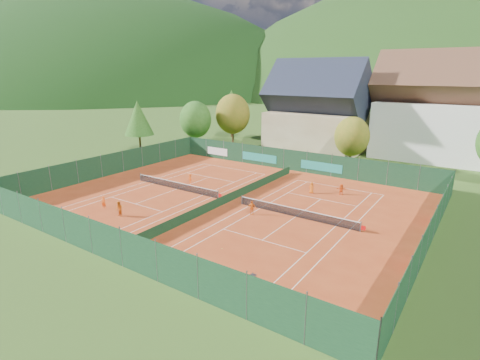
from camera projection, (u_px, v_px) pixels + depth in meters
name	position (u px, v px, depth m)	size (l,w,h in m)	color
ground	(230.00, 202.00, 41.27)	(600.00, 600.00, 0.00)	#2D4E18
clay_pad	(230.00, 202.00, 41.26)	(40.00, 32.00, 0.01)	#A43A18
court_markings_left	(177.00, 189.00, 45.58)	(11.03, 23.83, 0.00)	white
court_markings_right	(295.00, 217.00, 36.94)	(11.03, 23.83, 0.00)	white
tennis_net_left	(177.00, 185.00, 45.36)	(13.30, 0.10, 1.02)	#59595B
tennis_net_right	(297.00, 212.00, 36.71)	(13.30, 0.10, 1.02)	#59595B
court_divider	(230.00, 197.00, 41.12)	(0.03, 28.80, 1.00)	#12331B
fence_north	(292.00, 160.00, 53.78)	(40.00, 0.10, 3.00)	#13341E
fence_south	(106.00, 242.00, 28.15)	(40.00, 0.04, 3.00)	#153920
fence_west	(112.00, 164.00, 51.65)	(0.04, 32.00, 3.00)	#14371F
fence_east	(431.00, 231.00, 30.08)	(0.09, 32.00, 3.00)	#153A1F
chalet	(317.00, 114.00, 64.81)	(16.20, 12.00, 16.00)	#C9B68D
hotel_block_a	(445.00, 113.00, 59.09)	(21.60, 11.00, 17.25)	silver
tree_west_front	(196.00, 120.00, 67.49)	(5.72, 5.72, 8.69)	#4C2B1B
tree_west_mid	(233.00, 114.00, 69.90)	(6.44, 6.44, 9.78)	#49301A
tree_west_back	(231.00, 106.00, 79.30)	(5.60, 5.60, 10.00)	#4C351B
tree_center	(352.00, 137.00, 54.14)	(5.01, 5.01, 7.60)	#422A17
tree_west_side	(138.00, 118.00, 64.20)	(5.04, 5.04, 9.00)	#412D17
ball_hopper	(253.00, 277.00, 25.18)	(0.34, 0.34, 0.80)	slate
loose_ball_0	(123.00, 206.00, 39.83)	(0.07, 0.07, 0.07)	#CCD833
loose_ball_1	(222.00, 249.00, 30.30)	(0.07, 0.07, 0.07)	#CCD833
loose_ball_2	(261.00, 197.00, 42.77)	(0.07, 0.07, 0.07)	#CCD833
loose_ball_3	(258.00, 181.00, 48.98)	(0.07, 0.07, 0.07)	#CCD833
player_left_near	(104.00, 202.00, 39.09)	(0.48, 0.31, 1.31)	#FB5B16
player_left_mid	(119.00, 209.00, 36.85)	(0.76, 0.59, 1.57)	#CF5D12
player_left_far	(190.00, 179.00, 47.65)	(0.84, 0.49, 1.31)	#EF5715
player_right_near	(252.00, 208.00, 37.41)	(0.84, 0.35, 1.43)	orange
player_right_far_a	(312.00, 188.00, 43.90)	(0.66, 0.43, 1.34)	orange
player_right_far_b	(341.00, 189.00, 43.43)	(1.20, 0.38, 1.29)	#ED5615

